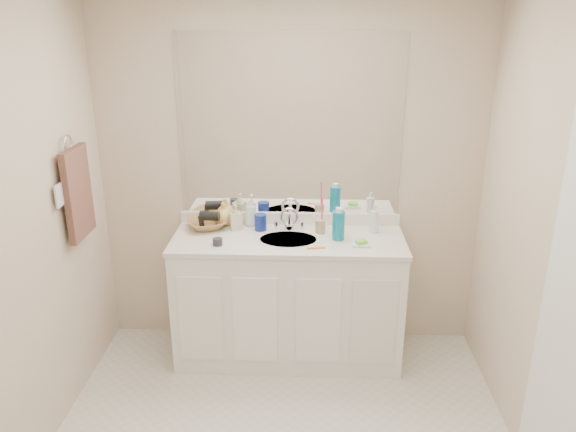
# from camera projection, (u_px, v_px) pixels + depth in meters

# --- Properties ---
(wall_back) EXTENTS (2.60, 0.02, 2.40)m
(wall_back) POSITION_uv_depth(u_px,v_px,m) (290.00, 179.00, 3.82)
(wall_back) COLOR beige
(wall_back) RESTS_ON floor
(wall_left) EXTENTS (0.02, 2.60, 2.40)m
(wall_left) POSITION_uv_depth(u_px,v_px,m) (5.00, 253.00, 2.64)
(wall_left) COLOR beige
(wall_left) RESTS_ON floor
(wall_right) EXTENTS (0.02, 2.60, 2.40)m
(wall_right) POSITION_uv_depth(u_px,v_px,m) (565.00, 262.00, 2.55)
(wall_right) COLOR beige
(wall_right) RESTS_ON floor
(vanity_cabinet) EXTENTS (1.50, 0.55, 0.85)m
(vanity_cabinet) POSITION_uv_depth(u_px,v_px,m) (288.00, 300.00, 3.82)
(vanity_cabinet) COLOR white
(vanity_cabinet) RESTS_ON floor
(countertop) EXTENTS (1.52, 0.57, 0.03)m
(countertop) POSITION_uv_depth(u_px,v_px,m) (288.00, 240.00, 3.67)
(countertop) COLOR silver
(countertop) RESTS_ON vanity_cabinet
(backsplash) EXTENTS (1.52, 0.03, 0.08)m
(backsplash) POSITION_uv_depth(u_px,v_px,m) (290.00, 218.00, 3.90)
(backsplash) COLOR white
(backsplash) RESTS_ON countertop
(sink_basin) EXTENTS (0.37, 0.37, 0.02)m
(sink_basin) POSITION_uv_depth(u_px,v_px,m) (288.00, 241.00, 3.65)
(sink_basin) COLOR beige
(sink_basin) RESTS_ON countertop
(faucet) EXTENTS (0.02, 0.02, 0.11)m
(faucet) POSITION_uv_depth(u_px,v_px,m) (289.00, 221.00, 3.80)
(faucet) COLOR silver
(faucet) RESTS_ON countertop
(mirror) EXTENTS (1.48, 0.01, 1.20)m
(mirror) POSITION_uv_depth(u_px,v_px,m) (290.00, 127.00, 3.69)
(mirror) COLOR white
(mirror) RESTS_ON wall_back
(blue_mug) EXTENTS (0.09, 0.09, 0.11)m
(blue_mug) POSITION_uv_depth(u_px,v_px,m) (261.00, 222.00, 3.78)
(blue_mug) COLOR navy
(blue_mug) RESTS_ON countertop
(tan_cup) EXTENTS (0.08, 0.08, 0.09)m
(tan_cup) POSITION_uv_depth(u_px,v_px,m) (320.00, 226.00, 3.74)
(tan_cup) COLOR tan
(tan_cup) RESTS_ON countertop
(toothbrush) EXTENTS (0.01, 0.04, 0.20)m
(toothbrush) POSITION_uv_depth(u_px,v_px,m) (322.00, 211.00, 3.70)
(toothbrush) COLOR #F94179
(toothbrush) RESTS_ON tan_cup
(mouthwash_bottle) EXTENTS (0.09, 0.09, 0.19)m
(mouthwash_bottle) POSITION_uv_depth(u_px,v_px,m) (338.00, 226.00, 3.62)
(mouthwash_bottle) COLOR #0D7B9C
(mouthwash_bottle) RESTS_ON countertop
(clear_pump_bottle) EXTENTS (0.07, 0.07, 0.15)m
(clear_pump_bottle) POSITION_uv_depth(u_px,v_px,m) (374.00, 222.00, 3.74)
(clear_pump_bottle) COLOR white
(clear_pump_bottle) RESTS_ON countertop
(soap_dish) EXTENTS (0.12, 0.10, 0.01)m
(soap_dish) POSITION_uv_depth(u_px,v_px,m) (361.00, 244.00, 3.54)
(soap_dish) COLOR white
(soap_dish) RESTS_ON countertop
(green_soap) EXTENTS (0.08, 0.07, 0.02)m
(green_soap) POSITION_uv_depth(u_px,v_px,m) (361.00, 242.00, 3.54)
(green_soap) COLOR #75E136
(green_soap) RESTS_ON soap_dish
(orange_comb) EXTENTS (0.12, 0.05, 0.00)m
(orange_comb) POSITION_uv_depth(u_px,v_px,m) (316.00, 248.00, 3.50)
(orange_comb) COLOR orange
(orange_comb) RESTS_ON countertop
(dark_jar) EXTENTS (0.08, 0.08, 0.04)m
(dark_jar) POSITION_uv_depth(u_px,v_px,m) (218.00, 242.00, 3.55)
(dark_jar) COLOR #29292E
(dark_jar) RESTS_ON countertop
(soap_bottle_white) EXTENTS (0.09, 0.09, 0.19)m
(soap_bottle_white) POSITION_uv_depth(u_px,v_px,m) (250.00, 212.00, 3.85)
(soap_bottle_white) COLOR white
(soap_bottle_white) RESTS_ON countertop
(soap_bottle_cream) EXTENTS (0.10, 0.10, 0.17)m
(soap_bottle_cream) POSITION_uv_depth(u_px,v_px,m) (235.00, 217.00, 3.79)
(soap_bottle_cream) COLOR beige
(soap_bottle_cream) RESTS_ON countertop
(soap_bottle_yellow) EXTENTS (0.16, 0.16, 0.16)m
(soap_bottle_yellow) POSITION_uv_depth(u_px,v_px,m) (224.00, 213.00, 3.87)
(soap_bottle_yellow) COLOR #F1CC5D
(soap_bottle_yellow) RESTS_ON countertop
(wicker_basket) EXTENTS (0.33, 0.33, 0.06)m
(wicker_basket) POSITION_uv_depth(u_px,v_px,m) (207.00, 224.00, 3.82)
(wicker_basket) COLOR olive
(wicker_basket) RESTS_ON countertop
(hair_dryer) EXTENTS (0.14, 0.08, 0.07)m
(hair_dryer) POSITION_uv_depth(u_px,v_px,m) (210.00, 216.00, 3.80)
(hair_dryer) COLOR black
(hair_dryer) RESTS_ON wicker_basket
(towel_ring) EXTENTS (0.01, 0.11, 0.11)m
(towel_ring) POSITION_uv_depth(u_px,v_px,m) (68.00, 144.00, 3.25)
(towel_ring) COLOR silver
(towel_ring) RESTS_ON wall_left
(hand_towel) EXTENTS (0.04, 0.32, 0.55)m
(hand_towel) POSITION_uv_depth(u_px,v_px,m) (78.00, 193.00, 3.35)
(hand_towel) COLOR #462C25
(hand_towel) RESTS_ON towel_ring
(switch_plate) EXTENTS (0.01, 0.08, 0.13)m
(switch_plate) POSITION_uv_depth(u_px,v_px,m) (59.00, 195.00, 3.15)
(switch_plate) COLOR silver
(switch_plate) RESTS_ON wall_left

